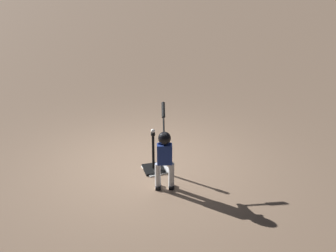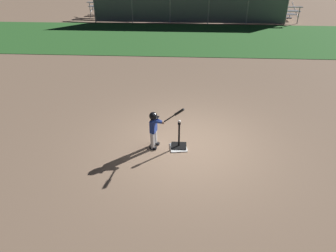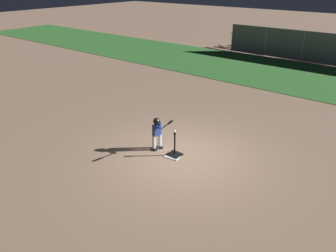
% 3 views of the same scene
% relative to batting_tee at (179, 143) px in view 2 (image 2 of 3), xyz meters
% --- Properties ---
extents(ground_plane, '(90.00, 90.00, 0.00)m').
position_rel_batting_tee_xyz_m(ground_plane, '(0.26, 0.11, -0.12)').
color(ground_plane, '#93755B').
extents(grass_outfield_strip, '(56.00, 6.42, 0.02)m').
position_rel_batting_tee_xyz_m(grass_outfield_strip, '(0.26, 10.66, -0.11)').
color(grass_outfield_strip, '#33702D').
rests_on(grass_outfield_strip, ground_plane).
extents(backstop_fence, '(12.18, 0.08, 1.88)m').
position_rel_batting_tee_xyz_m(backstop_fence, '(0.26, 14.18, 0.87)').
color(backstop_fence, '#9E9EA3').
rests_on(backstop_fence, ground_plane).
extents(home_plate, '(0.50, 0.50, 0.02)m').
position_rel_batting_tee_xyz_m(home_plate, '(-0.01, -0.05, -0.11)').
color(home_plate, white).
rests_on(home_plate, ground_plane).
extents(batting_tee, '(0.40, 0.36, 0.75)m').
position_rel_batting_tee_xyz_m(batting_tee, '(0.00, 0.00, 0.00)').
color(batting_tee, black).
rests_on(batting_tee, ground_plane).
extents(batter_child, '(0.91, 0.40, 1.28)m').
position_rel_batting_tee_xyz_m(batter_child, '(-0.63, -0.03, 0.55)').
color(batter_child, silver).
rests_on(batter_child, ground_plane).
extents(baseball, '(0.07, 0.07, 0.07)m').
position_rel_batting_tee_xyz_m(baseball, '(0.00, 0.00, 0.67)').
color(baseball, white).
rests_on(baseball, batting_tee).
extents(bleachers_left_center, '(4.14, 2.24, 1.06)m').
position_rel_batting_tee_xyz_m(bleachers_left_center, '(-4.53, 15.97, 0.40)').
color(bleachers_left_center, '#93969E').
rests_on(bleachers_left_center, ground_plane).
extents(bleachers_right_center, '(3.69, 1.85, 0.95)m').
position_rel_batting_tee_xyz_m(bleachers_right_center, '(0.58, 16.01, 0.35)').
color(bleachers_right_center, '#93969E').
rests_on(bleachers_right_center, ground_plane).
extents(bleachers_center, '(3.92, 2.02, 1.06)m').
position_rel_batting_tee_xyz_m(bleachers_center, '(5.38, 15.19, 0.40)').
color(bleachers_center, '#93969E').
rests_on(bleachers_center, ground_plane).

